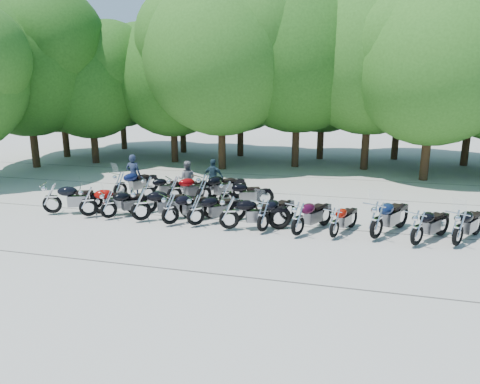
% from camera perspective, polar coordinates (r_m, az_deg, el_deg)
% --- Properties ---
extents(ground, '(90.00, 90.00, 0.00)m').
position_cam_1_polar(ground, '(14.12, -1.51, -5.75)').
color(ground, gray).
rests_on(ground, ground).
extents(tree_0, '(7.50, 7.50, 9.21)m').
position_cam_1_polar(tree_0, '(32.07, -22.92, 14.03)').
color(tree_0, '#3A2614').
rests_on(tree_0, ground).
extents(tree_1, '(6.97, 6.97, 8.55)m').
position_cam_1_polar(tree_1, '(28.70, -19.42, 13.70)').
color(tree_1, '#3A2614').
rests_on(tree_1, ground).
extents(tree_2, '(7.31, 7.31, 8.97)m').
position_cam_1_polar(tree_2, '(27.87, -9.05, 14.82)').
color(tree_2, '#3A2614').
rests_on(tree_2, ground).
extents(tree_3, '(8.70, 8.70, 10.67)m').
position_cam_1_polar(tree_3, '(25.15, -2.54, 17.41)').
color(tree_3, '#3A2614').
rests_on(tree_3, ground).
extents(tree_4, '(9.13, 9.13, 11.20)m').
position_cam_1_polar(tree_4, '(26.15, 7.79, 17.85)').
color(tree_4, '#3A2614').
rests_on(tree_4, ground).
extents(tree_5, '(9.04, 9.04, 11.10)m').
position_cam_1_polar(tree_5, '(26.09, 17.16, 17.26)').
color(tree_5, '#3A2614').
rests_on(tree_5, ground).
extents(tree_6, '(8.00, 8.00, 9.82)m').
position_cam_1_polar(tree_6, '(23.97, 24.56, 15.19)').
color(tree_6, '#3A2614').
rests_on(tree_6, ground).
extents(tree_9, '(7.59, 7.59, 9.32)m').
position_cam_1_polar(tree_9, '(34.92, -15.72, 14.58)').
color(tree_9, '#3A2614').
rests_on(tree_9, ground).
extents(tree_10, '(7.78, 7.78, 9.55)m').
position_cam_1_polar(tree_10, '(32.09, -7.85, 15.31)').
color(tree_10, '#3A2614').
rests_on(tree_10, ground).
extents(tree_11, '(7.56, 7.56, 9.28)m').
position_cam_1_polar(tree_11, '(30.16, 0.06, 15.24)').
color(tree_11, '#3A2614').
rests_on(tree_11, ground).
extents(tree_12, '(7.88, 7.88, 9.67)m').
position_cam_1_polar(tree_12, '(29.35, 11.07, 15.48)').
color(tree_12, '#3A2614').
rests_on(tree_12, ground).
extents(tree_13, '(8.31, 8.31, 10.20)m').
position_cam_1_polar(tree_13, '(30.46, 20.78, 15.39)').
color(tree_13, '#3A2614').
rests_on(tree_13, ground).
extents(tree_14, '(8.02, 8.02, 9.84)m').
position_cam_1_polar(tree_14, '(29.77, 28.91, 14.26)').
color(tree_14, '#3A2614').
rests_on(tree_14, ground).
extents(tree_17, '(8.31, 8.31, 10.20)m').
position_cam_1_polar(tree_17, '(28.51, -26.73, 15.01)').
color(tree_17, '#3A2614').
rests_on(tree_17, ground).
extents(motorcycle_0, '(2.58, 1.59, 1.40)m').
position_cam_1_polar(motorcycle_0, '(17.59, -23.84, -0.63)').
color(motorcycle_0, black).
rests_on(motorcycle_0, ground).
extents(motorcycle_1, '(2.36, 1.87, 1.33)m').
position_cam_1_polar(motorcycle_1, '(16.69, -19.60, -1.10)').
color(motorcycle_1, '#980A05').
rests_on(motorcycle_1, ground).
extents(motorcycle_2, '(1.94, 2.04, 1.22)m').
position_cam_1_polar(motorcycle_2, '(16.26, -17.15, -1.49)').
color(motorcycle_2, black).
rests_on(motorcycle_2, ground).
extents(motorcycle_3, '(2.52, 1.95, 1.41)m').
position_cam_1_polar(motorcycle_3, '(15.61, -13.11, -1.50)').
color(motorcycle_3, black).
rests_on(motorcycle_3, ground).
extents(motorcycle_4, '(2.04, 2.24, 1.32)m').
position_cam_1_polar(motorcycle_4, '(15.00, -9.31, -2.11)').
color(motorcycle_4, black).
rests_on(motorcycle_4, ground).
extents(motorcycle_5, '(2.15, 2.04, 1.29)m').
position_cam_1_polar(motorcycle_5, '(14.78, -5.96, -2.30)').
color(motorcycle_5, black).
rests_on(motorcycle_5, ground).
extents(motorcycle_6, '(2.49, 1.51, 1.35)m').
position_cam_1_polar(motorcycle_6, '(14.31, -1.45, -2.64)').
color(motorcycle_6, black).
rests_on(motorcycle_6, ground).
extents(motorcycle_7, '(1.52, 2.39, 1.30)m').
position_cam_1_polar(motorcycle_7, '(14.11, 3.12, -3.01)').
color(motorcycle_7, black).
rests_on(motorcycle_7, ground).
extents(motorcycle_8, '(1.70, 2.37, 1.31)m').
position_cam_1_polar(motorcycle_8, '(13.82, 7.75, -3.45)').
color(motorcycle_8, '#32061D').
rests_on(motorcycle_8, ground).
extents(motorcycle_9, '(1.34, 2.12, 1.15)m').
position_cam_1_polar(motorcycle_9, '(13.89, 12.51, -3.92)').
color(motorcycle_9, '#911005').
rests_on(motorcycle_9, ground).
extents(motorcycle_10, '(1.91, 2.56, 1.42)m').
position_cam_1_polar(motorcycle_10, '(14.05, 17.80, -3.48)').
color(motorcycle_10, '#0D1A3C').
rests_on(motorcycle_10, ground).
extents(motorcycle_11, '(1.88, 2.25, 1.28)m').
position_cam_1_polar(motorcycle_11, '(13.93, 22.60, -4.33)').
color(motorcycle_11, black).
rests_on(motorcycle_11, ground).
extents(motorcycle_12, '(1.82, 2.35, 1.31)m').
position_cam_1_polar(motorcycle_12, '(14.40, 27.14, -4.17)').
color(motorcycle_12, black).
rests_on(motorcycle_12, ground).
extents(motorcycle_13, '(1.67, 2.49, 1.36)m').
position_cam_1_polar(motorcycle_13, '(19.06, -15.73, 1.02)').
color(motorcycle_13, '#0E163D').
rests_on(motorcycle_13, ground).
extents(motorcycle_14, '(2.05, 1.83, 1.20)m').
position_cam_1_polar(motorcycle_14, '(18.53, -12.17, 0.61)').
color(motorcycle_14, black).
rests_on(motorcycle_14, ground).
extents(motorcycle_15, '(2.20, 2.10, 1.32)m').
position_cam_1_polar(motorcycle_15, '(17.85, -8.76, 0.46)').
color(motorcycle_15, '#7B0407').
rests_on(motorcycle_15, ground).
extents(motorcycle_16, '(2.16, 2.49, 1.44)m').
position_cam_1_polar(motorcycle_16, '(17.56, -4.87, 0.55)').
color(motorcycle_16, black).
rests_on(motorcycle_16, ground).
extents(motorcycle_17, '(2.28, 1.51, 1.24)m').
position_cam_1_polar(motorcycle_17, '(17.07, -1.79, -0.12)').
color(motorcycle_17, black).
rests_on(motorcycle_17, ground).
extents(rider_0, '(0.68, 0.46, 1.84)m').
position_cam_1_polar(rider_0, '(19.72, -14.02, 2.26)').
color(rider_0, '#1D263C').
rests_on(rider_0, ground).
extents(rider_1, '(0.87, 0.72, 1.61)m').
position_cam_1_polar(rider_1, '(18.94, -7.09, 1.75)').
color(rider_1, gray).
rests_on(rider_1, ground).
extents(rider_2, '(1.02, 0.54, 1.65)m').
position_cam_1_polar(rider_2, '(19.10, -3.56, 1.99)').
color(rider_2, '#1F3641').
rests_on(rider_2, ground).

